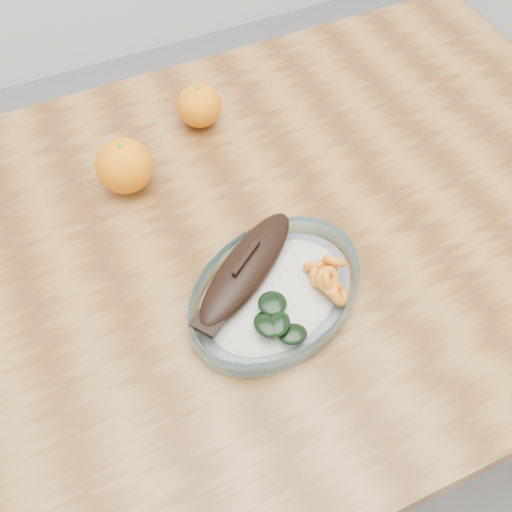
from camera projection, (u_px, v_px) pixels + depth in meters
name	position (u px, v px, depth m)	size (l,w,h in m)	color
ground	(258.00, 433.00, 1.50)	(3.00, 3.00, 0.00)	slate
dining_table	(259.00, 273.00, 0.97)	(1.20, 0.80, 0.75)	brown
plated_meal	(275.00, 290.00, 0.82)	(0.61, 0.61, 0.08)	white
orange_left	(125.00, 166.00, 0.92)	(0.08, 0.08, 0.08)	orange
orange_right	(199.00, 106.00, 1.00)	(0.07, 0.07, 0.07)	orange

